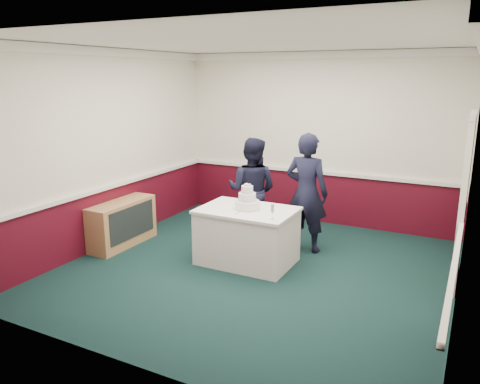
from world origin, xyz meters
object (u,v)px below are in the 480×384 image
at_px(cake_knife, 239,212).
at_px(person_woman, 307,193).
at_px(person_man, 252,190).
at_px(sideboard, 122,223).
at_px(wedding_cake, 247,201).
at_px(champagne_flute, 272,209).
at_px(cake_table, 247,235).

bearing_deg(cake_knife, person_woman, 58.66).
bearing_deg(person_man, sideboard, 26.43).
distance_m(wedding_cake, champagne_flute, 0.57).
relative_size(cake_table, person_woman, 0.73).
relative_size(person_man, person_woman, 0.93).
bearing_deg(person_man, champagne_flute, 120.52).
relative_size(cake_knife, person_man, 0.13).
height_order(wedding_cake, person_man, person_man).
xyz_separation_m(sideboard, person_man, (1.72, 1.09, 0.48)).
distance_m(champagne_flute, person_woman, 1.13).
xyz_separation_m(cake_table, champagne_flute, (0.50, -0.28, 0.53)).
xyz_separation_m(cake_table, cake_knife, (-0.03, -0.20, 0.39)).
bearing_deg(sideboard, champagne_flute, -0.69).
relative_size(sideboard, person_man, 0.72).
xyz_separation_m(champagne_flute, person_woman, (0.07, 1.13, -0.03)).
height_order(champagne_flute, person_man, person_man).
height_order(cake_table, cake_knife, cake_knife).
bearing_deg(person_man, wedding_cake, 105.53).
bearing_deg(sideboard, wedding_cake, 6.92).
bearing_deg(cake_table, champagne_flute, -29.25).
xyz_separation_m(cake_table, wedding_cake, (-0.00, 0.00, 0.50)).
xyz_separation_m(sideboard, cake_knife, (2.02, 0.05, 0.44)).
relative_size(champagne_flute, person_woman, 0.11).
height_order(sideboard, cake_knife, cake_knife).
distance_m(sideboard, cake_table, 2.07).
distance_m(champagne_flute, person_man, 1.40).
xyz_separation_m(wedding_cake, cake_knife, (-0.03, -0.20, -0.11)).
xyz_separation_m(sideboard, wedding_cake, (2.05, 0.25, 0.55)).
height_order(sideboard, wedding_cake, wedding_cake).
distance_m(sideboard, wedding_cake, 2.14).
bearing_deg(person_woman, cake_table, 58.54).
distance_m(sideboard, champagne_flute, 2.62).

